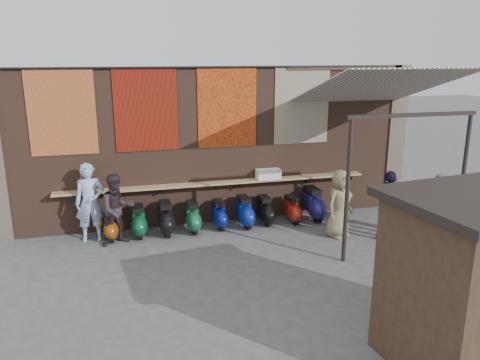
{
  "coord_description": "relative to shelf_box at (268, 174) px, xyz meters",
  "views": [
    {
      "loc": [
        -2.42,
        -8.95,
        4.28
      ],
      "look_at": [
        0.29,
        1.2,
        1.45
      ],
      "focal_mm": 35.0,
      "sensor_mm": 36.0,
      "label": 1
    }
  ],
  "objects": [
    {
      "name": "scooter_stool_7",
      "position": [
        0.56,
        -0.34,
        -0.91
      ],
      "size": [
        0.32,
        0.72,
        0.69
      ],
      "primitive_type": null,
      "color": "maroon",
      "rests_on": "ground"
    },
    {
      "name": "awning_post_left",
      "position": [
        0.75,
        -2.9,
        0.3
      ],
      "size": [
        0.09,
        0.09,
        3.1
      ],
      "primitive_type": "cylinder",
      "color": "black",
      "rests_on": "ground"
    },
    {
      "name": "tapestry_sun",
      "position": [
        -3.05,
        0.18,
        1.75
      ],
      "size": [
        1.5,
        0.02,
        2.0
      ],
      "primitive_type": "cube",
      "color": "red",
      "rests_on": "brick_wall"
    },
    {
      "name": "diner_right",
      "position": [
        -3.87,
        -0.68,
        -0.42
      ],
      "size": [
        0.98,
        0.88,
        1.67
      ],
      "primitive_type": "imported",
      "rotation": [
        0.0,
        0.0,
        0.36
      ],
      "color": "#2B2228",
      "rests_on": "ground"
    },
    {
      "name": "scooter_stool_6",
      "position": [
        -0.16,
        -0.27,
        -0.9
      ],
      "size": [
        0.34,
        0.74,
        0.71
      ],
      "primitive_type": null,
      "color": "black",
      "rests_on": "ground"
    },
    {
      "name": "awning_post_right",
      "position": [
        3.55,
        -2.9,
        0.3
      ],
      "size": [
        0.09,
        0.09,
        3.1
      ],
      "primitive_type": "cylinder",
      "color": "black",
      "rests_on": "ground"
    },
    {
      "name": "hang_rail",
      "position": [
        -1.35,
        0.17,
        2.73
      ],
      "size": [
        9.5,
        0.06,
        0.06
      ],
      "primitive_type": "cylinder",
      "rotation": [
        0.0,
        1.57,
        0.0
      ],
      "color": "black",
      "rests_on": "brick_wall"
    },
    {
      "name": "scooter_stool_0",
      "position": [
        -4.04,
        -0.35,
        -0.91
      ],
      "size": [
        0.32,
        0.71,
        0.68
      ],
      "primitive_type": null,
      "color": "#8D430C",
      "rests_on": "ground"
    },
    {
      "name": "scooter_stool_3",
      "position": [
        -2.08,
        -0.35,
        -0.88
      ],
      "size": [
        0.35,
        0.77,
        0.74
      ],
      "primitive_type": null,
      "color": "#175E38",
      "rests_on": "ground"
    },
    {
      "name": "shopper_navy",
      "position": [
        2.33,
        -2.03,
        -0.41
      ],
      "size": [
        1.05,
        0.88,
        1.68
      ],
      "primitive_type": "imported",
      "rotation": [
        0.0,
        0.0,
        3.71
      ],
      "color": "black",
      "rests_on": "ground"
    },
    {
      "name": "pier_right",
      "position": [
        3.85,
        0.4,
        0.75
      ],
      "size": [
        0.5,
        0.5,
        4.0
      ],
      "primitive_type": "cube",
      "color": "#4C4238",
      "rests_on": "ground"
    },
    {
      "name": "scooter_stool_4",
      "position": [
        -1.38,
        -0.27,
        -0.91
      ],
      "size": [
        0.33,
        0.73,
        0.69
      ],
      "primitive_type": null,
      "color": "navy",
      "rests_on": "ground"
    },
    {
      "name": "tapestry_orange",
      "position": [
        -1.05,
        0.18,
        1.75
      ],
      "size": [
        1.5,
        0.02,
        2.0
      ],
      "primitive_type": "cube",
      "color": "#B64816",
      "rests_on": "brick_wall"
    },
    {
      "name": "eating_counter",
      "position": [
        -1.35,
        0.03,
        -0.15
      ],
      "size": [
        8.0,
        0.32,
        0.05
      ],
      "primitive_type": "cube",
      "color": "#9E7A51",
      "rests_on": "brick_wall"
    },
    {
      "name": "ground",
      "position": [
        -1.35,
        -2.3,
        -1.25
      ],
      "size": [
        70.0,
        70.0,
        0.0
      ],
      "primitive_type": "plane",
      "color": "#474749",
      "rests_on": "ground"
    },
    {
      "name": "scooter_stool_5",
      "position": [
        -0.73,
        -0.34,
        -0.87
      ],
      "size": [
        0.36,
        0.8,
        0.76
      ],
      "primitive_type": null,
      "color": "navy",
      "rests_on": "ground"
    },
    {
      "name": "scooter_stool_2",
      "position": [
        -2.73,
        -0.34,
        -0.86
      ],
      "size": [
        0.37,
        0.83,
        0.79
      ],
      "primitive_type": null,
      "color": "black",
      "rests_on": "ground"
    },
    {
      "name": "awning_header",
      "position": [
        2.15,
        -2.9,
        1.83
      ],
      "size": [
        3.0,
        0.08,
        0.08
      ],
      "primitive_type": "cube",
      "color": "black",
      "rests_on": "awning_post_left"
    },
    {
      "name": "brick_wall",
      "position": [
        -1.35,
        0.4,
        0.75
      ],
      "size": [
        10.0,
        0.4,
        4.0
      ],
      "primitive_type": "cube",
      "color": "brown",
      "rests_on": "ground"
    },
    {
      "name": "shopper_tan",
      "position": [
        1.27,
        -1.58,
        -0.42
      ],
      "size": [
        0.97,
        0.85,
        1.67
      ],
      "primitive_type": "imported",
      "rotation": [
        0.0,
        0.0,
        0.48
      ],
      "color": "olive",
      "rests_on": "ground"
    },
    {
      "name": "shopper_grey",
      "position": [
        3.55,
        -2.28,
        -0.46
      ],
      "size": [
        1.17,
        1.05,
        1.58
      ],
      "primitive_type": "imported",
      "rotation": [
        0.0,
        0.0,
        2.55
      ],
      "color": "slate",
      "rests_on": "ground"
    },
    {
      "name": "shelf_box",
      "position": [
        0.0,
        0.0,
        0.0
      ],
      "size": [
        0.63,
        0.31,
        0.25
      ],
      "primitive_type": "cube",
      "color": "white",
      "rests_on": "eating_counter"
    },
    {
      "name": "awning_canvas",
      "position": [
        2.15,
        -1.4,
        2.3
      ],
      "size": [
        3.2,
        3.28,
        0.97
      ],
      "primitive_type": "cube",
      "rotation": [
        -0.28,
        0.0,
        0.0
      ],
      "color": "beige",
      "rests_on": "brick_wall"
    },
    {
      "name": "scooter_stool_8",
      "position": [
        1.18,
        -0.29,
        -0.83
      ],
      "size": [
        0.4,
        0.89,
        0.85
      ],
      "primitive_type": null,
      "color": "navy",
      "rests_on": "ground"
    },
    {
      "name": "stall_sign",
      "position": [
        0.81,
        -5.57,
        0.47
      ],
      "size": [
        1.2,
        0.19,
        0.5
      ],
      "primitive_type": "cube",
      "rotation": [
        0.0,
        0.0,
        0.12
      ],
      "color": "gold",
      "rests_on": "market_stall"
    },
    {
      "name": "market_stall",
      "position": [
        0.91,
        -6.41,
        -0.06
      ],
      "size": [
        2.38,
        1.9,
        2.38
      ],
      "primitive_type": "cube",
      "rotation": [
        0.0,
        0.0,
        0.12
      ],
      "color": "black",
      "rests_on": "ground"
    },
    {
      "name": "scooter_stool_1",
      "position": [
        -3.39,
        -0.32,
        -0.88
      ],
      "size": [
        0.35,
        0.78,
        0.74
      ],
      "primitive_type": null,
      "color": "#0F4F2E",
      "rests_on": "ground"
    },
    {
      "name": "diner_left",
      "position": [
        -4.47,
        -0.3,
        -0.32
      ],
      "size": [
        0.69,
        0.46,
        1.87
      ],
      "primitive_type": "imported",
      "rotation": [
        0.0,
        0.0,
        0.02
      ],
      "color": "#98B6DE",
      "rests_on": "ground"
    },
    {
      "name": "tapestry_redgold",
      "position": [
        -4.95,
        0.18,
        1.75
      ],
      "size": [
        1.5,
        0.02,
        2.0
      ],
      "primitive_type": "cube",
      "color": "maroon",
      "rests_on": "brick_wall"
    },
    {
      "name": "tapestry_multi",
      "position": [
        0.95,
        0.18,
        1.75
      ],
      "size": [
        1.5,
        0.02,
        2.0
      ],
      "primitive_type": "cube",
      "color": "teal",
      "rests_on": "brick_wall"
    },
    {
      "name": "awning_ledger",
      "position": [
        2.15,
        0.19,
        2.7
      ],
      "size": [
        3.3,
        0.08,
        0.12
      ],
      "primitive_type": "cube",
      "color": "#33261C",
      "rests_on": "brick_wall"
    },
    {
      "name": "stall_shelf",
      "position": [
        0.81,
        -5.57,
        -0.38
      ],
      "size": [
        1.82,
        0.32,
        0.06
      ],
      "primitive_type": "cube",
      "rotation": [
        0.0,
        0.0,
        0.12
      ],
      "color": "#473321",
      "rests_on": "market_stall"
    }
  ]
}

